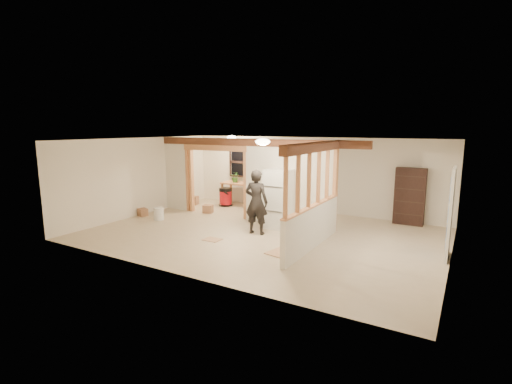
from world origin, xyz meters
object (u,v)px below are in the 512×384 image
Objects in this scene: work_table at (241,194)px; bookshelf at (410,196)px; woman at (256,202)px; refrigerator at (278,199)px; shop_vac at (226,197)px.

bookshelf is (5.69, 0.25, 0.41)m from work_table.
woman is 4.58m from bookshelf.
refrigerator is 0.89m from woman.
refrigerator is 1.00× the size of bookshelf.
bookshelf reaches higher than work_table.
work_table is 5.71m from bookshelf.
bookshelf reaches higher than shop_vac.
shop_vac is at bearing -174.87° from bookshelf.
work_table is 0.56m from shop_vac.
woman is 2.62× the size of shop_vac.
work_table is 0.81× the size of bookshelf.
woman reaches higher than refrigerator.
woman reaches higher than shop_vac.
shop_vac is at bearing -150.16° from work_table.
work_table is at bearing -177.50° from bookshelf.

